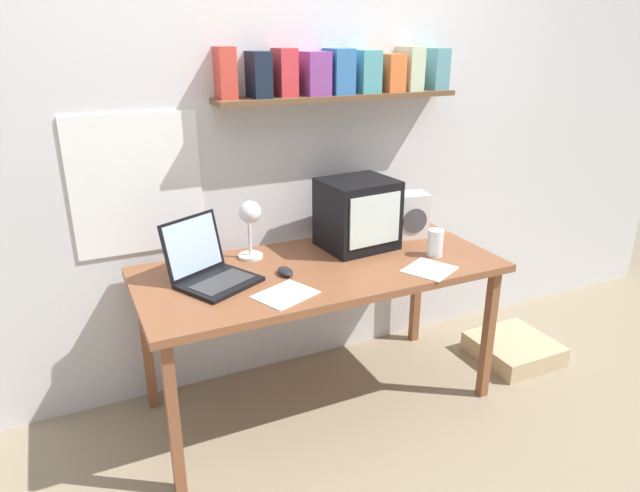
{
  "coord_description": "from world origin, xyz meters",
  "views": [
    {
      "loc": [
        -1.03,
        -2.2,
        1.76
      ],
      "look_at": [
        0.0,
        0.0,
        0.84
      ],
      "focal_mm": 32.0,
      "sensor_mm": 36.0,
      "label": 1
    }
  ],
  "objects": [
    {
      "name": "corner_desk",
      "position": [
        0.0,
        0.0,
        0.68
      ],
      "size": [
        1.67,
        0.75,
        0.74
      ],
      "color": "brown",
      "rests_on": "ground_plane"
    },
    {
      "name": "crt_monitor",
      "position": [
        0.28,
        0.15,
        0.91
      ],
      "size": [
        0.37,
        0.33,
        0.34
      ],
      "rotation": [
        0.0,
        0.0,
        0.09
      ],
      "color": "black",
      "rests_on": "corner_desk"
    },
    {
      "name": "computer_mouse",
      "position": [
        -0.18,
        -0.02,
        0.75
      ],
      "size": [
        0.06,
        0.11,
        0.03
      ],
      "rotation": [
        0.0,
        0.0,
        0.02
      ],
      "color": "#232326",
      "rests_on": "corner_desk"
    },
    {
      "name": "floor_cushion",
      "position": [
        1.17,
        -0.11,
        0.05
      ],
      "size": [
        0.42,
        0.42,
        0.11
      ],
      "color": "tan",
      "rests_on": "ground_plane"
    },
    {
      "name": "loose_paper_near_laptop",
      "position": [
        0.43,
        -0.25,
        0.74
      ],
      "size": [
        0.28,
        0.27,
        0.0
      ],
      "rotation": [
        0.0,
        0.0,
        0.48
      ],
      "color": "white",
      "rests_on": "corner_desk"
    },
    {
      "name": "space_heater",
      "position": [
        0.6,
        0.18,
        0.85
      ],
      "size": [
        0.19,
        0.16,
        0.23
      ],
      "rotation": [
        0.0,
        0.0,
        -0.16
      ],
      "color": "white",
      "rests_on": "corner_desk"
    },
    {
      "name": "ground_plane",
      "position": [
        0.0,
        0.0,
        0.0
      ],
      "size": [
        12.0,
        12.0,
        0.0
      ],
      "primitive_type": "plane",
      "color": "gray"
    },
    {
      "name": "laptop",
      "position": [
        -0.51,
        0.06,
        0.8
      ],
      "size": [
        0.42,
        0.42,
        0.27
      ],
      "rotation": [
        0.0,
        0.0,
        0.48
      ],
      "color": "black",
      "rests_on": "corner_desk"
    },
    {
      "name": "back_wall",
      "position": [
        0.01,
        0.44,
        1.31
      ],
      "size": [
        5.6,
        0.24,
        2.6
      ],
      "color": "silver",
      "rests_on": "ground_plane"
    },
    {
      "name": "desk_lamp",
      "position": [
        -0.27,
        0.19,
        0.94
      ],
      "size": [
        0.13,
        0.17,
        0.3
      ],
      "rotation": [
        0.0,
        0.0,
        -0.21
      ],
      "color": "white",
      "rests_on": "corner_desk"
    },
    {
      "name": "open_notebook",
      "position": [
        -0.26,
        -0.22,
        0.74
      ],
      "size": [
        0.29,
        0.26,
        0.0
      ],
      "rotation": [
        0.0,
        0.0,
        0.39
      ],
      "color": "white",
      "rests_on": "corner_desk"
    },
    {
      "name": "juice_glass",
      "position": [
        0.56,
        -0.12,
        0.79
      ],
      "size": [
        0.08,
        0.08,
        0.13
      ],
      "color": "white",
      "rests_on": "corner_desk"
    }
  ]
}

